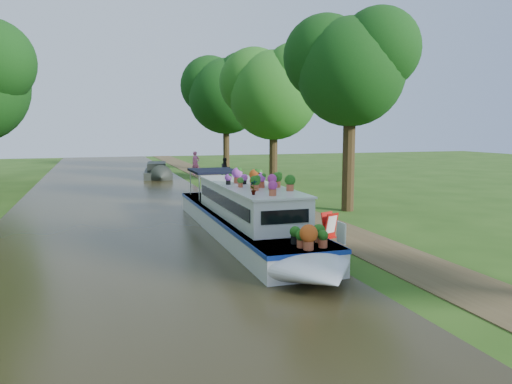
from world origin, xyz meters
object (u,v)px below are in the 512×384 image
at_px(plant_boat, 248,215).
at_px(sandwich_board, 330,226).
at_px(second_boat, 157,172).
at_px(pedestrian_pink, 196,163).
at_px(pedestrian_dark, 225,169).

bearing_deg(plant_boat, sandwich_board, -15.42).
bearing_deg(second_boat, sandwich_board, -74.52).
distance_m(plant_boat, pedestrian_pink, 23.71).
bearing_deg(plant_boat, second_boat, 91.29).
distance_m(second_boat, pedestrian_pink, 3.55).
xyz_separation_m(plant_boat, sandwich_board, (2.70, -0.74, -0.43)).
relative_size(sandwich_board, pedestrian_pink, 0.47).
bearing_deg(sandwich_board, pedestrian_pink, 68.27).
height_order(sandwich_board, pedestrian_pink, pedestrian_pink).
bearing_deg(pedestrian_pink, plant_boat, -119.29).
bearing_deg(second_boat, plant_boat, -81.17).
xyz_separation_m(second_boat, pedestrian_pink, (3.25, 1.34, 0.49)).
bearing_deg(pedestrian_pink, second_boat, 179.77).
bearing_deg(pedestrian_pink, sandwich_board, -112.75).
height_order(sandwich_board, pedestrian_dark, pedestrian_dark).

